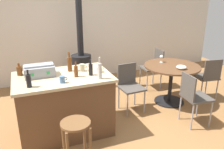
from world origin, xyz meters
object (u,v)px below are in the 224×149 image
Objects in this scene: wood_stove at (81,63)px; cup_0 at (82,67)px; folding_chair_far at (130,84)px; toolbox at (39,71)px; dining_table at (171,74)px; wooden_stool at (76,134)px; bottle_3 at (91,69)px; bottle_4 at (19,71)px; cup_1 at (62,79)px; kitchen_island at (65,104)px; serving_bowl at (181,67)px; bottle_0 at (29,81)px; wine_glass at (161,57)px; folding_chair_right at (208,76)px; bottle_2 at (76,71)px; folding_chair_left at (193,95)px; cup_2 at (99,69)px; folding_chair_near at (154,65)px; bottle_5 at (100,71)px; bottle_1 at (70,64)px.

cup_0 is at bearing -103.42° from wood_stove.
wood_stove reaches higher than folding_chair_far.
dining_table is at bearing 3.54° from toolbox.
wooden_stool is at bearing -73.93° from toolbox.
folding_chair_far is at bearing 26.12° from bottle_3.
cup_1 is at bearing -45.22° from bottle_4.
kitchen_island is 2.13m from serving_bowl.
wood_stove reaches higher than bottle_0.
wine_glass is at bearing -40.08° from wood_stove.
wine_glass reaches higher than wooden_stool.
wood_stove is at bearing 67.16° from kitchen_island.
serving_bowl is (2.11, 0.02, 0.33)m from kitchen_island.
bottle_2 is at bearing -175.99° from folding_chair_right.
cup_2 is (-1.39, 0.50, 0.45)m from folding_chair_left.
folding_chair_far is 1.06m from bottle_3.
wine_glass is at bearing -108.26° from folding_chair_near.
folding_chair_near is 8.02× the size of cup_1.
bottle_3 is at bearing -73.60° from cup_0.
cup_2 reaches higher than folding_chair_right.
toolbox is 0.46m from cup_1.
bottle_2 is at bearing -124.11° from cup_0.
cup_2 is (0.37, 0.07, -0.04)m from bottle_2.
wood_stove is at bearing 80.40° from bottle_3.
bottle_2 reaches higher than folding_chair_near.
bottle_4 is (-0.54, 1.10, 0.51)m from wooden_stool.
folding_chair_left is 1.06m from folding_chair_right.
bottle_3 is at bearing -146.95° from folding_chair_near.
wine_glass is 0.50m from serving_bowl.
bottle_4 is 0.90m from cup_0.
folding_chair_right is 3.14m from toolbox.
bottle_5 is 1.75m from wine_glass.
bottle_1 is at bearing 129.67° from bottle_3.
folding_chair_right is 2.91m from cup_1.
bottle_4 is at bearing 152.26° from toolbox.
bottle_3 is 1.74m from serving_bowl.
bottle_5 is at bearing -67.85° from bottle_3.
bottle_3 is 1.29× the size of serving_bowl.
bottle_4 is at bearing 158.53° from bottle_3.
kitchen_island is 0.74m from cup_2.
bottle_5 is (-1.62, -0.57, 0.46)m from dining_table.
dining_table is 4.76× the size of bottle_2.
dining_table is 3.38× the size of bottle_5.
bottle_5 reaches higher than bottle_1.
wine_glass reaches higher than serving_bowl.
toolbox is 1.40× the size of bottle_1.
wine_glass is 0.80× the size of serving_bowl.
dining_table is 1.99m from bottle_2.
toolbox is at bearing 179.20° from cup_0.
folding_chair_right is at bearing 4.01° from bottle_2.
folding_chair_near is 2.07× the size of toolbox.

